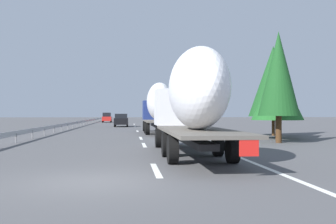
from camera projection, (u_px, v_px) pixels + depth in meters
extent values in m
plane|color=#4C4C4F|center=(122.00, 128.00, 50.24)|extent=(260.00, 260.00, 0.00)
cube|color=white|center=(156.00, 170.00, 12.61)|extent=(3.20, 0.20, 0.01)
cube|color=white|center=(144.00, 145.00, 22.55)|extent=(3.20, 0.20, 0.01)
cube|color=white|center=(141.00, 138.00, 28.75)|extent=(3.20, 0.20, 0.01)
cube|color=white|center=(137.00, 131.00, 40.06)|extent=(3.20, 0.20, 0.01)
cube|color=white|center=(135.00, 126.00, 54.93)|extent=(3.20, 0.20, 0.01)
cube|color=white|center=(134.00, 124.00, 66.87)|extent=(3.20, 0.20, 0.01)
cube|color=white|center=(134.00, 124.00, 64.20)|extent=(3.20, 0.20, 0.01)
cube|color=white|center=(161.00, 126.00, 55.76)|extent=(110.00, 0.20, 0.01)
cube|color=navy|center=(155.00, 110.00, 40.14)|extent=(2.40, 2.50, 1.90)
cube|color=black|center=(154.00, 105.00, 41.23)|extent=(0.08, 2.12, 0.80)
cube|color=#262628|center=(157.00, 125.00, 37.36)|extent=(10.24, 0.70, 0.24)
cube|color=#59544C|center=(159.00, 121.00, 34.60)|extent=(8.73, 2.50, 0.12)
ellipsoid|color=white|center=(159.00, 102.00, 34.58)|extent=(6.95, 2.20, 3.32)
cube|color=red|center=(173.00, 125.00, 30.35)|extent=(0.04, 0.56, 0.56)
cylinder|color=black|center=(144.00, 126.00, 40.02)|extent=(1.04, 0.30, 1.04)
cylinder|color=black|center=(166.00, 126.00, 40.24)|extent=(1.04, 0.30, 1.04)
cylinder|color=black|center=(146.00, 128.00, 35.68)|extent=(1.04, 0.35, 1.04)
cylinder|color=black|center=(170.00, 128.00, 35.90)|extent=(1.04, 0.35, 1.04)
cylinder|color=black|center=(147.00, 129.00, 33.29)|extent=(1.04, 0.35, 1.04)
cylinder|color=black|center=(173.00, 129.00, 33.51)|extent=(1.04, 0.35, 1.04)
cube|color=silver|center=(179.00, 107.00, 21.14)|extent=(2.40, 2.50, 1.90)
cube|color=black|center=(176.00, 99.00, 22.23)|extent=(0.08, 2.12, 0.80)
cube|color=#262628|center=(186.00, 138.00, 18.28)|extent=(10.55, 0.70, 0.24)
cube|color=#59544C|center=(197.00, 131.00, 15.43)|extent=(9.07, 2.50, 0.12)
ellipsoid|color=white|center=(198.00, 89.00, 15.30)|extent=(5.93, 2.20, 3.18)
cube|color=red|center=(249.00, 146.00, 11.01)|extent=(0.04, 0.56, 0.56)
cylinder|color=black|center=(158.00, 138.00, 21.02)|extent=(1.04, 0.30, 1.04)
cylinder|color=black|center=(199.00, 137.00, 21.24)|extent=(1.04, 0.30, 1.04)
cylinder|color=black|center=(166.00, 144.00, 16.51)|extent=(1.04, 0.35, 1.04)
cylinder|color=black|center=(218.00, 144.00, 16.73)|extent=(1.04, 0.35, 1.04)
cylinder|color=black|center=(173.00, 150.00, 14.12)|extent=(1.04, 0.35, 1.04)
cylinder|color=black|center=(232.00, 149.00, 14.34)|extent=(1.04, 0.35, 1.04)
cube|color=red|center=(107.00, 119.00, 78.71)|extent=(4.02, 1.79, 0.84)
cube|color=black|center=(107.00, 115.00, 78.41)|extent=(2.21, 1.57, 0.80)
cylinder|color=black|center=(103.00, 121.00, 79.87)|extent=(0.64, 0.22, 0.64)
cylinder|color=black|center=(111.00, 121.00, 80.03)|extent=(0.64, 0.22, 0.64)
cylinder|color=black|center=(103.00, 121.00, 77.39)|extent=(0.64, 0.22, 0.64)
cylinder|color=black|center=(111.00, 121.00, 77.54)|extent=(0.64, 0.22, 0.64)
cube|color=black|center=(121.00, 121.00, 53.53)|extent=(4.37, 1.86, 0.84)
cube|color=black|center=(121.00, 116.00, 53.21)|extent=(2.40, 1.64, 0.61)
cylinder|color=black|center=(115.00, 124.00, 54.80)|extent=(0.64, 0.22, 0.64)
cylinder|color=black|center=(127.00, 124.00, 54.96)|extent=(0.64, 0.22, 0.64)
cylinder|color=black|center=(115.00, 125.00, 52.10)|extent=(0.64, 0.22, 0.64)
cylinder|color=black|center=(127.00, 125.00, 52.27)|extent=(0.64, 0.22, 0.64)
cylinder|color=gray|center=(174.00, 117.00, 50.59)|extent=(0.10, 0.10, 2.73)
cube|color=#2D569E|center=(174.00, 104.00, 50.60)|extent=(0.06, 0.90, 0.70)
cylinder|color=#472D19|center=(279.00, 129.00, 24.27)|extent=(0.37, 0.37, 1.67)
cone|color=#194C1E|center=(279.00, 74.00, 24.28)|extent=(2.55, 2.55, 5.23)
cylinder|color=#472D19|center=(273.00, 126.00, 31.95)|extent=(0.25, 0.25, 1.58)
cone|color=#194C1E|center=(273.00, 81.00, 31.96)|extent=(4.00, 4.00, 5.75)
cylinder|color=#472D19|center=(185.00, 119.00, 75.53)|extent=(0.38, 0.38, 1.39)
cone|color=#194C1E|center=(185.00, 106.00, 75.54)|extent=(2.75, 2.75, 3.82)
cylinder|color=#472D19|center=(277.00, 129.00, 27.91)|extent=(0.27, 0.27, 1.35)
cone|color=#1E5B23|center=(277.00, 93.00, 27.92)|extent=(3.65, 3.65, 3.88)
cube|color=#9EA0A5|center=(77.00, 122.00, 52.64)|extent=(94.00, 0.06, 0.32)
cube|color=slate|center=(16.00, 138.00, 24.17)|extent=(0.10, 0.10, 0.60)
cube|color=slate|center=(32.00, 135.00, 28.23)|extent=(0.10, 0.10, 0.60)
cube|color=slate|center=(44.00, 132.00, 32.30)|extent=(0.10, 0.10, 0.60)
cube|color=slate|center=(54.00, 130.00, 36.37)|extent=(0.10, 0.10, 0.60)
cube|color=slate|center=(61.00, 128.00, 40.43)|extent=(0.10, 0.10, 0.60)
cube|color=slate|center=(68.00, 127.00, 44.50)|extent=(0.10, 0.10, 0.60)
cube|color=slate|center=(73.00, 126.00, 48.57)|extent=(0.10, 0.10, 0.60)
cube|color=slate|center=(77.00, 125.00, 52.63)|extent=(0.10, 0.10, 0.60)
cube|color=slate|center=(81.00, 124.00, 56.70)|extent=(0.10, 0.10, 0.60)
cube|color=slate|center=(84.00, 123.00, 60.77)|extent=(0.10, 0.10, 0.60)
cube|color=slate|center=(87.00, 123.00, 64.84)|extent=(0.10, 0.10, 0.60)
cube|color=slate|center=(89.00, 122.00, 68.90)|extent=(0.10, 0.10, 0.60)
cube|color=slate|center=(91.00, 121.00, 72.97)|extent=(0.10, 0.10, 0.60)
cube|color=slate|center=(93.00, 121.00, 77.04)|extent=(0.10, 0.10, 0.60)
cube|color=slate|center=(95.00, 121.00, 81.10)|extent=(0.10, 0.10, 0.60)
cube|color=slate|center=(97.00, 120.00, 85.17)|extent=(0.10, 0.10, 0.60)
cube|color=slate|center=(98.00, 120.00, 89.24)|extent=(0.10, 0.10, 0.60)
cube|color=slate|center=(100.00, 120.00, 93.30)|extent=(0.10, 0.10, 0.60)
cube|color=slate|center=(101.00, 119.00, 97.37)|extent=(0.10, 0.10, 0.60)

